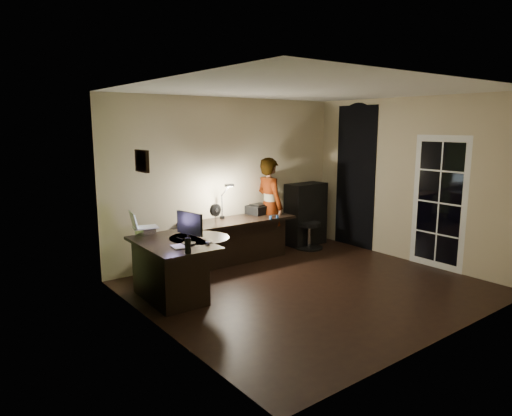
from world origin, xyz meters
TOP-DOWN VIEW (x-y plane):
  - floor at (0.00, 0.00)m, footprint 4.50×4.00m
  - ceiling at (0.00, 0.00)m, footprint 4.50×4.00m
  - wall_back at (0.00, 2.00)m, footprint 4.50×0.01m
  - wall_front at (0.00, -2.00)m, footprint 4.50×0.01m
  - wall_left at (-2.25, 0.00)m, footprint 0.01×4.00m
  - wall_right at (2.25, 0.00)m, footprint 0.01×4.00m
  - green_wall_overlay at (-2.24, 0.00)m, footprint 0.00×4.00m
  - arched_doorway at (2.24, 1.15)m, footprint 0.01×0.90m
  - french_door at (2.24, -0.55)m, footprint 0.02×0.92m
  - framed_picture at (-2.22, 0.45)m, footprint 0.04×0.30m
  - desk_left at (-1.70, 0.81)m, footprint 0.84×1.33m
  - desk_right at (-0.07, 1.63)m, footprint 1.94×0.72m
  - cabinet at (1.60, 1.78)m, footprint 0.79×0.41m
  - laptop_stand at (-1.80, 1.42)m, footprint 0.26×0.24m
  - laptop at (-1.80, 1.42)m, footprint 0.42×0.40m
  - monitor at (-1.59, 0.58)m, footprint 0.18×0.45m
  - mouse at (-1.39, 0.44)m, footprint 0.09×0.11m
  - phone at (-1.23, 1.02)m, footprint 0.11×0.15m
  - pen at (-1.55, 0.89)m, footprint 0.02×0.12m
  - speaker at (-1.80, 0.21)m, footprint 0.08×0.08m
  - notepad at (-1.76, 0.53)m, footprint 0.18×0.24m
  - desk_fan at (-0.49, 1.68)m, footprint 0.22×0.15m
  - headphones at (0.42, 1.31)m, footprint 0.20×0.14m
  - printer at (0.50, 1.80)m, footprint 0.46×0.38m
  - desk_lamp at (-0.26, 1.83)m, footprint 0.20×0.32m
  - office_chair at (1.43, 1.51)m, footprint 0.58×0.58m
  - person at (0.66, 1.72)m, footprint 0.44×0.63m

SIDE VIEW (x-z plane):
  - floor at x=0.00m, z-range -0.01..0.00m
  - desk_right at x=-0.07m, z-range 0.00..0.72m
  - desk_left at x=-1.70m, z-range 0.00..0.76m
  - office_chair at x=1.43m, z-range 0.00..0.92m
  - cabinet at x=1.60m, z-range 0.00..1.17m
  - headphones at x=0.42m, z-range 0.71..0.79m
  - phone at x=-1.23m, z-range 0.76..0.77m
  - pen at x=-1.55m, z-range 0.76..0.77m
  - notepad at x=-1.76m, z-range 0.76..0.77m
  - mouse at x=-1.39m, z-range 0.76..0.80m
  - printer at x=0.50m, z-range 0.71..0.89m
  - laptop_stand at x=-1.80m, z-range 0.76..0.85m
  - person at x=0.66m, z-range 0.00..1.70m
  - speaker at x=-1.80m, z-range 0.76..0.95m
  - desk_fan at x=-0.49m, z-range 0.71..1.02m
  - monitor at x=-1.59m, z-range 0.76..1.06m
  - laptop at x=-1.80m, z-range 0.85..1.10m
  - desk_lamp at x=-0.26m, z-range 0.71..1.36m
  - french_door at x=2.24m, z-range 0.00..2.10m
  - arched_doorway at x=2.24m, z-range 0.00..2.60m
  - wall_back at x=0.00m, z-range 0.00..2.70m
  - wall_front at x=0.00m, z-range 0.00..2.70m
  - wall_left at x=-2.25m, z-range 0.00..2.70m
  - wall_right at x=2.25m, z-range 0.00..2.70m
  - green_wall_overlay at x=-2.24m, z-range 0.00..2.70m
  - framed_picture at x=-2.22m, z-range 1.73..1.98m
  - ceiling at x=0.00m, z-range 2.70..2.71m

